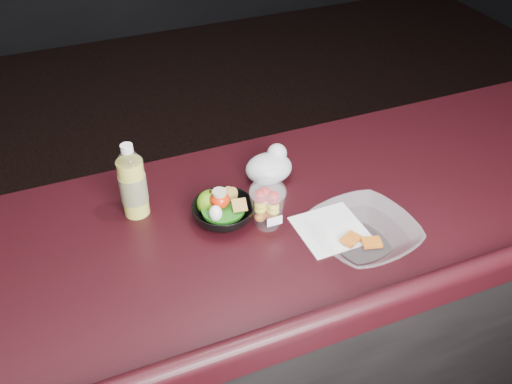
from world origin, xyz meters
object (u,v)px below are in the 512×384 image
green_apple (211,203)px  fruit_cup (267,204)px  lemonade_bottle (133,185)px  takeout_bowl (362,235)px  snack_bowl (223,211)px

green_apple → fruit_cup: bearing=-38.6°
lemonade_bottle → takeout_bowl: (0.47, -0.32, -0.06)m
lemonade_bottle → fruit_cup: size_ratio=1.60×
fruit_cup → takeout_bowl: fruit_cup is taller
fruit_cup → lemonade_bottle: bearing=150.0°
lemonade_bottle → fruit_cup: (0.29, -0.17, -0.02)m
green_apple → snack_bowl: bearing=-63.9°
takeout_bowl → lemonade_bottle: bearing=145.8°
lemonade_bottle → green_apple: lemonade_bottle is taller
lemonade_bottle → takeout_bowl: 0.57m
snack_bowl → takeout_bowl: size_ratio=0.64×
green_apple → lemonade_bottle: bearing=156.7°
lemonade_bottle → snack_bowl: 0.23m
lemonade_bottle → fruit_cup: bearing=-30.0°
lemonade_bottle → green_apple: size_ratio=2.73×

